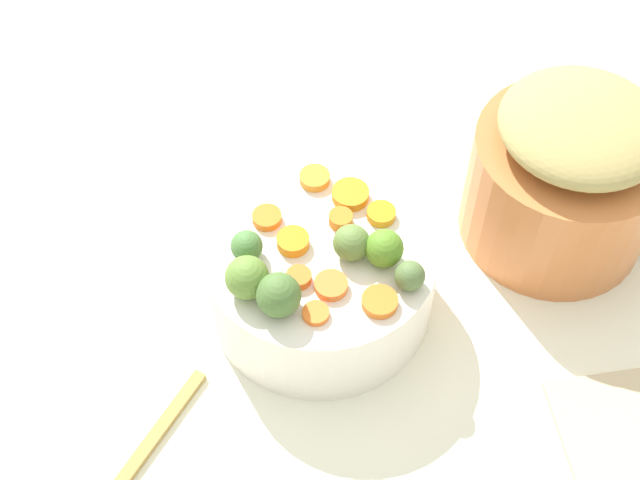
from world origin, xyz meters
TOP-DOWN VIEW (x-y plane):
  - tabletop at (0.00, 0.00)m, footprint 2.40×2.40m
  - serving_bowl_carrots at (-0.02, -0.06)m, footprint 0.24×0.24m
  - metal_pot at (0.25, -0.15)m, footprint 0.21×0.21m
  - stuffing_mound at (0.25, -0.15)m, footprint 0.17×0.17m
  - carrot_slice_0 at (-0.04, -0.00)m, footprint 0.04×0.04m
  - carrot_slice_1 at (-0.02, -0.15)m, footprint 0.04×0.04m
  - carrot_slice_2 at (-0.07, -0.12)m, footprint 0.03×0.03m
  - carrot_slice_3 at (0.02, -0.05)m, footprint 0.03×0.03m
  - carrot_slice_4 at (-0.06, -0.08)m, footprint 0.03×0.03m
  - carrot_slice_5 at (0.05, -0.03)m, footprint 0.05×0.05m
  - carrot_slice_6 at (-0.04, -0.10)m, footprint 0.04×0.04m
  - carrot_slice_7 at (0.03, 0.01)m, footprint 0.04×0.04m
  - carrot_slice_8 at (-0.04, -0.04)m, footprint 0.04×0.04m
  - carrot_slice_9 at (0.05, -0.07)m, footprint 0.04×0.04m
  - brussels_sprout_0 at (0.02, -0.11)m, footprint 0.04×0.04m
  - brussels_sprout_1 at (-0.08, -0.02)m, footprint 0.03×0.03m
  - brussels_sprout_2 at (-0.10, -0.05)m, footprint 0.04×0.04m
  - brussels_sprout_3 at (-0.09, -0.09)m, footprint 0.04×0.04m
  - brussels_sprout_4 at (-0.00, -0.09)m, footprint 0.04×0.04m
  - brussels_sprout_5 at (0.02, -0.15)m, footprint 0.03×0.03m

SIDE VIEW (x-z plane):
  - tabletop at x=0.00m, z-range 0.00..0.02m
  - serving_bowl_carrots at x=-0.02m, z-range 0.02..0.12m
  - metal_pot at x=0.25m, z-range 0.02..0.16m
  - carrot_slice_2 at x=-0.07m, z-range 0.12..0.13m
  - carrot_slice_6 at x=-0.04m, z-range 0.12..0.13m
  - carrot_slice_0 at x=-0.04m, z-range 0.12..0.13m
  - carrot_slice_1 at x=-0.02m, z-range 0.12..0.13m
  - carrot_slice_9 at x=0.05m, z-range 0.12..0.13m
  - carrot_slice_7 at x=0.03m, z-range 0.12..0.13m
  - carrot_slice_4 at x=-0.06m, z-range 0.12..0.13m
  - carrot_slice_5 at x=0.05m, z-range 0.12..0.13m
  - carrot_slice_8 at x=-0.04m, z-range 0.12..0.13m
  - carrot_slice_3 at x=0.02m, z-range 0.12..0.13m
  - brussels_sprout_5 at x=0.02m, z-range 0.12..0.15m
  - brussels_sprout_1 at x=-0.08m, z-range 0.12..0.15m
  - brussels_sprout_4 at x=0.00m, z-range 0.12..0.16m
  - brussels_sprout_0 at x=0.02m, z-range 0.12..0.16m
  - brussels_sprout_2 at x=-0.10m, z-range 0.12..0.16m
  - brussels_sprout_3 at x=-0.09m, z-range 0.12..0.16m
  - stuffing_mound at x=0.25m, z-range 0.16..0.21m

